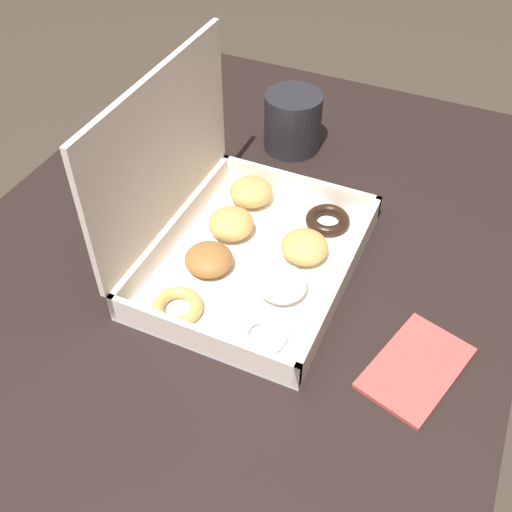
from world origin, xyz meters
TOP-DOWN VIEW (x-y plane):
  - ground_plane at (0.00, 0.00)m, footprint 8.00×8.00m
  - dining_table at (0.00, 0.00)m, footprint 1.03×0.77m
  - donut_box at (-0.02, -0.00)m, footprint 0.32×0.26m
  - coffee_mug at (0.26, 0.03)m, footprint 0.09×0.09m
  - paper_napkin at (-0.11, -0.27)m, footprint 0.16×0.12m

SIDE VIEW (x-z plane):
  - ground_plane at x=0.00m, z-range 0.00..0.00m
  - dining_table at x=0.00m, z-range 0.25..0.99m
  - paper_napkin at x=-0.11m, z-range 0.74..0.75m
  - donut_box at x=-0.02m, z-range 0.66..0.92m
  - coffee_mug at x=0.26m, z-range 0.74..0.84m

